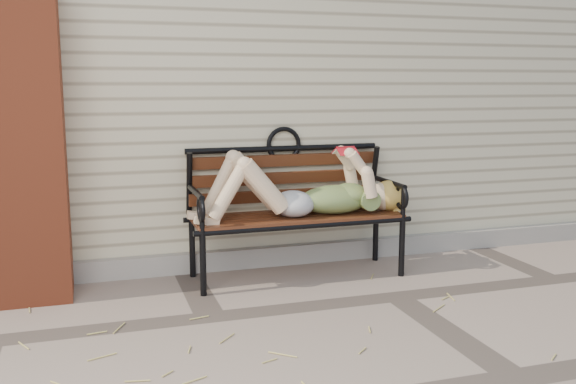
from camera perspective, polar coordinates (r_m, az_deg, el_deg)
name	(u,v)px	position (r m, az deg, el deg)	size (l,w,h in m)	color
ground	(397,297)	(4.37, 9.65, -9.16)	(80.00, 80.00, 0.00)	gray
house_wall	(271,73)	(6.94, -1.51, 10.49)	(8.00, 4.00, 3.00)	beige
foundation_strip	(342,250)	(5.20, 4.78, -5.15)	(8.00, 0.10, 0.15)	gray
brick_pillar	(24,146)	(4.46, -22.41, 3.78)	(0.50, 0.50, 2.00)	#9B3E23
garden_bench	(293,193)	(4.70, 0.44, -0.09)	(1.66, 0.66, 1.08)	black
reading_woman	(300,191)	(4.58, 1.11, 0.10)	(1.57, 0.36, 0.49)	#0A3149
straw_scatter	(295,318)	(3.93, 0.62, -11.13)	(2.77, 1.66, 0.01)	tan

